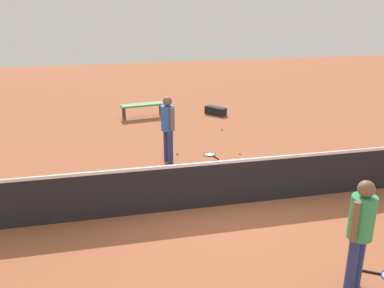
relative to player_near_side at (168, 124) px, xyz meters
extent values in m
plane|color=#9E5638|center=(-0.64, 2.58, -1.01)|extent=(40.00, 40.00, 0.00)
cube|color=black|center=(-0.64, 2.58, -0.55)|extent=(10.00, 0.02, 0.91)
cube|color=white|center=(-0.64, 2.58, -0.07)|extent=(10.00, 0.04, 0.06)
cylinder|color=navy|center=(0.03, -0.10, -0.58)|extent=(0.18, 0.18, 0.85)
cylinder|color=navy|center=(-0.03, 0.10, -0.58)|extent=(0.18, 0.18, 0.85)
cylinder|color=#2D59B2|center=(0.00, 0.00, 0.15)|extent=(0.43, 0.43, 0.62)
cylinder|color=brown|center=(0.07, -0.20, 0.17)|extent=(0.11, 0.11, 0.58)
cylinder|color=brown|center=(-0.07, 0.20, 0.17)|extent=(0.11, 0.11, 0.58)
sphere|color=brown|center=(0.00, 0.00, 0.58)|extent=(0.29, 0.29, 0.23)
cylinder|color=navy|center=(-1.64, 5.51, -0.58)|extent=(0.19, 0.19, 0.85)
cylinder|color=navy|center=(-1.82, 5.40, -0.58)|extent=(0.19, 0.19, 0.85)
cylinder|color=#339959|center=(-1.73, 5.46, 0.15)|extent=(0.47, 0.47, 0.62)
cylinder|color=brown|center=(-1.55, 5.57, 0.17)|extent=(0.12, 0.12, 0.58)
cylinder|color=brown|center=(-1.91, 5.34, 0.17)|extent=(0.12, 0.12, 0.58)
sphere|color=brown|center=(-1.73, 5.46, 0.58)|extent=(0.32, 0.32, 0.23)
torus|color=black|center=(-1.16, -0.26, -1.00)|extent=(0.40, 0.40, 0.02)
cylinder|color=silver|center=(-1.16, -0.26, -1.00)|extent=(0.34, 0.34, 0.00)
cylinder|color=black|center=(-1.25, 0.01, -0.99)|extent=(0.12, 0.28, 0.03)
cylinder|color=black|center=(-2.24, 5.20, -0.99)|extent=(0.25, 0.18, 0.03)
sphere|color=#C6E033|center=(-2.40, 1.39, -0.98)|extent=(0.07, 0.07, 0.07)
sphere|color=#C6E033|center=(-1.95, -0.12, -0.98)|extent=(0.07, 0.07, 0.07)
sphere|color=#C6E033|center=(1.09, 1.40, -0.98)|extent=(0.07, 0.07, 0.07)
sphere|color=#C6E033|center=(-2.11, -2.32, -0.98)|extent=(0.07, 0.07, 0.07)
sphere|color=#C6E033|center=(-0.32, -0.48, -0.98)|extent=(0.07, 0.07, 0.07)
sphere|color=#C6E033|center=(-3.89, 0.72, -0.98)|extent=(0.07, 0.07, 0.07)
cube|color=#4C8C4C|center=(0.16, -4.38, -0.56)|extent=(1.54, 0.61, 0.06)
cylinder|color=#333338|center=(-0.48, -4.62, -0.80)|extent=(0.07, 0.07, 0.42)
cylinder|color=#333338|center=(0.85, -4.43, -0.80)|extent=(0.07, 0.07, 0.42)
cylinder|color=#333338|center=(-0.52, -4.33, -0.80)|extent=(0.07, 0.07, 0.42)
cylinder|color=#333338|center=(0.80, -4.13, -0.80)|extent=(0.07, 0.07, 0.42)
cube|color=black|center=(-2.43, -4.16, -0.87)|extent=(0.71, 0.80, 0.28)
cylinder|color=black|center=(-2.21, -4.43, -0.87)|extent=(0.27, 0.24, 0.27)
camera|label=1|loc=(1.61, 9.81, 2.95)|focal=39.08mm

